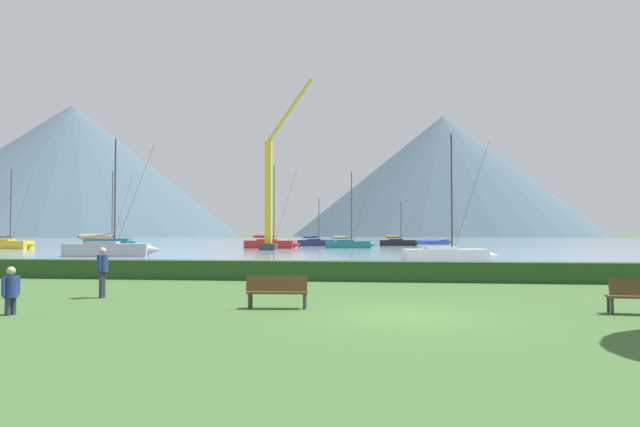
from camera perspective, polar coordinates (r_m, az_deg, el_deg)
name	(u,v)px	position (r m, az deg, el deg)	size (l,w,h in m)	color
ground_plane	(407,316)	(15.28, 8.41, -9.86)	(1000.00, 1000.00, 0.00)	#3D602D
harbor_water	(396,241)	(152.15, 7.42, -2.69)	(320.00, 246.00, 0.00)	gray
hedge_line	(402,271)	(26.19, 7.95, -5.58)	(80.00, 1.20, 0.87)	#284C23
sailboat_slip_0	(349,244)	(83.15, 2.80, -2.95)	(7.34, 3.05, 10.82)	#19707A
sailboat_slip_1	(316,242)	(96.56, -0.36, -2.82)	(7.23, 3.07, 7.86)	navy
sailboat_slip_2	(7,244)	(91.14, -28.09, -2.60)	(8.01, 2.58, 10.80)	gold
sailboat_slip_4	(398,242)	(98.97, 7.62, -2.79)	(7.02, 2.32, 7.46)	black
sailboat_slip_5	(271,243)	(82.21, -4.82, -2.91)	(7.96, 2.52, 11.60)	red
sailboat_slip_6	(109,249)	(57.03, -19.82, -3.22)	(8.65, 4.12, 10.78)	#9E9EA3
sailboat_slip_7	(446,254)	(43.91, 12.16, -3.87)	(7.10, 2.99, 9.40)	white
sailboat_slip_8	(109,241)	(107.63, -19.81, -2.53)	(8.96, 3.41, 12.91)	#19707A
park_bench_under_tree	(277,290)	(16.59, -4.18, -7.39)	(1.73, 0.62, 0.95)	brown
person_seated_viewer	(11,288)	(17.27, -27.80, -6.45)	(0.36, 0.56, 1.25)	#2D3347
person_standing_walker	(102,268)	(20.61, -20.35, -4.98)	(0.36, 0.57, 1.65)	#2D3347
dock_crane	(271,198)	(73.91, -4.82, 1.50)	(6.56, 2.00, 21.49)	#333338
distant_hill_west_ridge	(72,170)	(405.95, -22.96, 3.88)	(213.49, 213.49, 84.06)	#425666
distant_hill_central_peak	(443,176)	(388.42, 11.88, 3.59)	(195.25, 195.25, 78.25)	#425666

